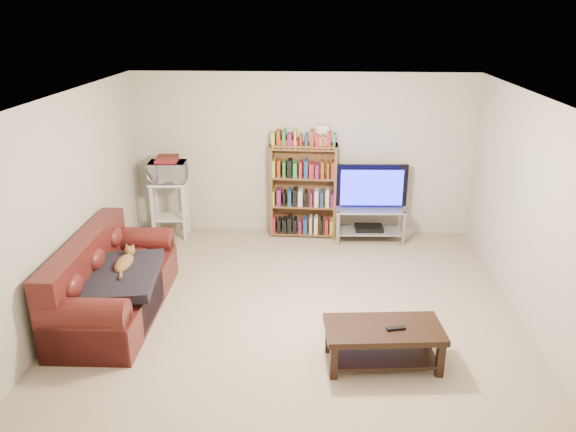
# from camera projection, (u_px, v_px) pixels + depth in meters

# --- Properties ---
(floor) EXTENTS (5.00, 5.00, 0.00)m
(floor) POSITION_uv_depth(u_px,v_px,m) (295.00, 311.00, 6.39)
(floor) COLOR tan
(floor) RESTS_ON ground
(ceiling) EXTENTS (5.00, 5.00, 0.00)m
(ceiling) POSITION_uv_depth(u_px,v_px,m) (296.00, 98.00, 5.56)
(ceiling) COLOR white
(ceiling) RESTS_ON ground
(wall_back) EXTENTS (5.00, 0.00, 5.00)m
(wall_back) POSITION_uv_depth(u_px,v_px,m) (302.00, 155.00, 8.32)
(wall_back) COLOR beige
(wall_back) RESTS_ON ground
(wall_front) EXTENTS (5.00, 0.00, 5.00)m
(wall_front) POSITION_uv_depth(u_px,v_px,m) (279.00, 342.00, 3.63)
(wall_front) COLOR beige
(wall_front) RESTS_ON ground
(wall_left) EXTENTS (0.00, 5.00, 5.00)m
(wall_left) POSITION_uv_depth(u_px,v_px,m) (66.00, 207.00, 6.10)
(wall_left) COLOR beige
(wall_left) RESTS_ON ground
(wall_right) EXTENTS (0.00, 5.00, 5.00)m
(wall_right) POSITION_uv_depth(u_px,v_px,m) (535.00, 216.00, 5.85)
(wall_right) COLOR beige
(wall_right) RESTS_ON ground
(sofa) EXTENTS (0.94, 2.10, 0.89)m
(sofa) POSITION_uv_depth(u_px,v_px,m) (109.00, 287.00, 6.25)
(sofa) COLOR #4C1613
(sofa) RESTS_ON floor
(blanket) EXTENTS (0.91, 1.12, 0.18)m
(blanket) POSITION_uv_depth(u_px,v_px,m) (119.00, 276.00, 6.04)
(blanket) COLOR black
(blanket) RESTS_ON sofa
(cat) EXTENTS (0.24, 0.57, 0.17)m
(cat) POSITION_uv_depth(u_px,v_px,m) (124.00, 264.00, 6.19)
(cat) COLOR brown
(cat) RESTS_ON sofa
(coffee_table) EXTENTS (1.16, 0.65, 0.40)m
(coffee_table) POSITION_uv_depth(u_px,v_px,m) (383.00, 338.00, 5.34)
(coffee_table) COLOR black
(coffee_table) RESTS_ON floor
(remote) EXTENTS (0.19, 0.09, 0.02)m
(remote) POSITION_uv_depth(u_px,v_px,m) (396.00, 328.00, 5.25)
(remote) COLOR black
(remote) RESTS_ON coffee_table
(tv_stand) EXTENTS (1.03, 0.50, 0.50)m
(tv_stand) POSITION_uv_depth(u_px,v_px,m) (369.00, 218.00, 8.24)
(tv_stand) COLOR #999EA3
(tv_stand) RESTS_ON floor
(television) EXTENTS (1.09, 0.19, 0.63)m
(television) POSITION_uv_depth(u_px,v_px,m) (371.00, 187.00, 8.07)
(television) COLOR black
(television) RESTS_ON tv_stand
(dvd_player) EXTENTS (0.42, 0.30, 0.06)m
(dvd_player) POSITION_uv_depth(u_px,v_px,m) (369.00, 228.00, 8.29)
(dvd_player) COLOR black
(dvd_player) RESTS_ON tv_stand
(bookshelf) EXTENTS (0.98, 0.34, 1.41)m
(bookshelf) POSITION_uv_depth(u_px,v_px,m) (303.00, 189.00, 8.29)
(bookshelf) COLOR brown
(bookshelf) RESTS_ON floor
(shelf_clutter) EXTENTS (0.72, 0.23, 0.28)m
(shelf_clutter) POSITION_uv_depth(u_px,v_px,m) (311.00, 137.00, 8.03)
(shelf_clutter) COLOR silver
(shelf_clutter) RESTS_ON bookshelf
(microwave_stand) EXTENTS (0.56, 0.43, 0.86)m
(microwave_stand) POSITION_uv_depth(u_px,v_px,m) (170.00, 201.00, 8.31)
(microwave_stand) COLOR silver
(microwave_stand) RESTS_ON floor
(microwave) EXTENTS (0.55, 0.40, 0.29)m
(microwave) POSITION_uv_depth(u_px,v_px,m) (168.00, 172.00, 8.15)
(microwave) COLOR silver
(microwave) RESTS_ON microwave_stand
(game_boxes) EXTENTS (0.33, 0.29, 0.05)m
(game_boxes) POSITION_uv_depth(u_px,v_px,m) (167.00, 160.00, 8.09)
(game_boxes) COLOR maroon
(game_boxes) RESTS_ON microwave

